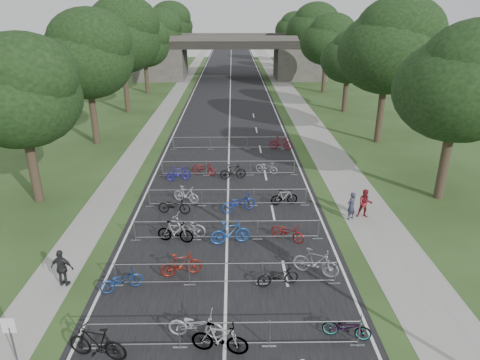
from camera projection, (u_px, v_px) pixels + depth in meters
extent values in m
cube|color=black|center=(230.00, 95.00, 57.80)|extent=(11.00, 140.00, 0.01)
cube|color=gray|center=(289.00, 95.00, 57.92)|extent=(3.00, 140.00, 0.01)
cube|color=gray|center=(175.00, 95.00, 57.68)|extent=(2.00, 140.00, 0.01)
cube|color=silver|center=(230.00, 95.00, 57.80)|extent=(0.12, 140.00, 0.00)
cube|color=#403D39|center=(161.00, 63.00, 70.61)|extent=(8.00, 8.00, 5.00)
cube|color=#403D39|center=(300.00, 63.00, 70.97)|extent=(8.00, 8.00, 5.00)
cube|color=black|center=(230.00, 44.00, 69.64)|extent=(30.00, 8.00, 1.20)
cube|color=#403D39|center=(230.00, 39.00, 65.74)|extent=(30.00, 0.40, 0.90)
cube|color=#403D39|center=(230.00, 36.00, 72.79)|extent=(30.00, 0.40, 0.90)
cylinder|color=#4C4C51|center=(14.00, 345.00, 13.79)|extent=(0.06, 0.06, 1.50)
cube|color=white|center=(9.00, 326.00, 13.49)|extent=(0.45, 0.04, 0.55)
cylinder|color=#33261C|center=(33.00, 168.00, 25.28)|extent=(0.56, 0.56, 4.20)
ellipsoid|color=black|center=(20.00, 99.00, 23.75)|extent=(6.72, 6.72, 5.51)
sphere|color=black|center=(22.00, 75.00, 22.79)|extent=(5.38, 5.38, 5.38)
sphere|color=black|center=(18.00, 112.00, 24.52)|extent=(4.37, 4.37, 4.37)
cylinder|color=#33261C|center=(444.00, 163.00, 25.62)|extent=(0.56, 0.56, 4.48)
ellipsoid|color=black|center=(458.00, 90.00, 23.98)|extent=(7.17, 7.17, 5.88)
sphere|color=black|center=(479.00, 65.00, 22.99)|extent=(5.73, 5.73, 5.73)
sphere|color=black|center=(442.00, 104.00, 24.77)|extent=(4.66, 4.66, 4.66)
cylinder|color=#33261C|center=(94.00, 116.00, 36.32)|extent=(0.56, 0.56, 4.72)
ellipsoid|color=black|center=(87.00, 60.00, 34.60)|extent=(7.56, 7.56, 6.20)
sphere|color=black|center=(90.00, 41.00, 33.58)|extent=(6.05, 6.05, 6.05)
sphere|color=black|center=(84.00, 71.00, 35.40)|extent=(4.91, 4.91, 4.91)
cylinder|color=#33261C|center=(380.00, 113.00, 36.64)|extent=(0.56, 0.56, 5.11)
ellipsoid|color=black|center=(388.00, 52.00, 34.77)|extent=(8.18, 8.18, 6.70)
sphere|color=black|center=(400.00, 31.00, 33.71)|extent=(6.54, 6.54, 6.54)
sphere|color=black|center=(378.00, 65.00, 35.61)|extent=(5.31, 5.31, 5.31)
cylinder|color=#33261C|center=(126.00, 89.00, 47.36)|extent=(0.56, 0.56, 5.25)
ellipsoid|color=black|center=(121.00, 40.00, 45.44)|extent=(8.40, 8.40, 6.89)
sphere|color=black|center=(124.00, 23.00, 44.37)|extent=(6.72, 6.72, 6.72)
sphere|color=black|center=(119.00, 50.00, 46.29)|extent=(5.46, 5.46, 5.46)
cylinder|color=#33261C|center=(345.00, 94.00, 48.01)|extent=(0.56, 0.56, 3.85)
ellipsoid|color=black|center=(348.00, 60.00, 46.60)|extent=(6.16, 6.16, 5.05)
sphere|color=black|center=(356.00, 48.00, 45.69)|extent=(4.93, 4.93, 4.93)
sphere|color=black|center=(342.00, 66.00, 47.35)|extent=(4.00, 4.00, 4.00)
cylinder|color=#33261C|center=(147.00, 77.00, 58.69)|extent=(0.56, 0.56, 4.20)
ellipsoid|color=black|center=(144.00, 46.00, 57.16)|extent=(6.72, 6.72, 5.51)
sphere|color=black|center=(147.00, 36.00, 56.21)|extent=(5.38, 5.38, 5.38)
sphere|color=black|center=(142.00, 52.00, 57.93)|extent=(4.37, 4.37, 4.37)
cylinder|color=#33261C|center=(324.00, 76.00, 59.03)|extent=(0.56, 0.56, 4.48)
ellipsoid|color=black|center=(327.00, 43.00, 57.39)|extent=(7.17, 7.17, 5.88)
sphere|color=black|center=(333.00, 32.00, 56.41)|extent=(5.73, 5.73, 5.73)
sphere|color=black|center=(322.00, 49.00, 58.18)|extent=(4.66, 4.66, 4.66)
cylinder|color=#33261C|center=(160.00, 65.00, 69.73)|extent=(0.56, 0.56, 4.72)
ellipsoid|color=black|center=(158.00, 35.00, 68.01)|extent=(7.56, 7.56, 6.20)
sphere|color=black|center=(161.00, 25.00, 66.99)|extent=(6.05, 6.05, 6.05)
sphere|color=black|center=(156.00, 41.00, 68.82)|extent=(4.91, 4.91, 4.91)
cylinder|color=#33261C|center=(310.00, 63.00, 70.05)|extent=(0.56, 0.56, 5.11)
ellipsoid|color=black|center=(312.00, 31.00, 68.18)|extent=(8.18, 8.18, 6.70)
sphere|color=black|center=(317.00, 20.00, 67.12)|extent=(6.54, 6.54, 6.54)
sphere|color=black|center=(308.00, 38.00, 69.02)|extent=(5.31, 5.31, 5.31)
cylinder|color=#33261C|center=(170.00, 56.00, 80.77)|extent=(0.56, 0.56, 5.25)
ellipsoid|color=black|center=(168.00, 27.00, 78.86)|extent=(8.40, 8.40, 6.89)
sphere|color=black|center=(171.00, 17.00, 77.78)|extent=(6.72, 6.72, 6.72)
sphere|color=black|center=(166.00, 33.00, 79.70)|extent=(5.46, 5.46, 5.46)
cylinder|color=#33261C|center=(299.00, 59.00, 81.42)|extent=(0.56, 0.56, 3.85)
ellipsoid|color=black|center=(300.00, 39.00, 80.02)|extent=(6.16, 6.16, 5.05)
sphere|color=black|center=(304.00, 32.00, 79.10)|extent=(4.93, 4.93, 4.93)
sphere|color=black|center=(297.00, 43.00, 80.76)|extent=(4.00, 4.00, 4.00)
cylinder|color=#33261C|center=(178.00, 53.00, 92.10)|extent=(0.56, 0.56, 4.20)
ellipsoid|color=black|center=(177.00, 33.00, 90.57)|extent=(6.72, 6.72, 5.51)
sphere|color=black|center=(179.00, 26.00, 89.62)|extent=(5.38, 5.38, 5.38)
sphere|color=black|center=(175.00, 37.00, 91.34)|extent=(4.37, 4.37, 4.37)
cylinder|color=#33261C|center=(291.00, 52.00, 92.44)|extent=(0.56, 0.56, 4.48)
ellipsoid|color=black|center=(292.00, 30.00, 90.81)|extent=(7.17, 7.17, 5.88)
sphere|color=black|center=(295.00, 23.00, 89.82)|extent=(5.73, 5.73, 5.73)
sphere|color=black|center=(289.00, 35.00, 91.59)|extent=(4.66, 4.66, 4.66)
cylinder|color=#929499|center=(224.00, 323.00, 14.34)|extent=(9.20, 0.04, 0.04)
cylinder|color=#929499|center=(225.00, 343.00, 14.67)|extent=(9.20, 0.04, 0.04)
cylinder|color=#929499|center=(89.00, 336.00, 14.46)|extent=(0.05, 0.05, 1.10)
cube|color=#929499|center=(91.00, 349.00, 14.66)|extent=(0.50, 0.08, 0.03)
cylinder|color=#929499|center=(179.00, 335.00, 14.51)|extent=(0.05, 0.05, 1.10)
cube|color=#929499|center=(180.00, 348.00, 14.70)|extent=(0.50, 0.08, 0.03)
cylinder|color=#929499|center=(269.00, 334.00, 14.55)|extent=(0.05, 0.05, 1.10)
cube|color=#929499|center=(269.00, 346.00, 14.75)|extent=(0.50, 0.08, 0.03)
cylinder|color=#929499|center=(359.00, 333.00, 14.60)|extent=(0.05, 0.05, 1.10)
cube|color=#929499|center=(357.00, 345.00, 14.80)|extent=(0.50, 0.08, 0.03)
cylinder|color=#929499|center=(226.00, 264.00, 17.69)|extent=(9.20, 0.04, 0.04)
cylinder|color=#929499|center=(226.00, 281.00, 18.01)|extent=(9.20, 0.04, 0.04)
cylinder|color=#929499|center=(116.00, 275.00, 17.80)|extent=(0.05, 0.05, 1.10)
cube|color=#929499|center=(117.00, 286.00, 18.00)|extent=(0.50, 0.08, 0.03)
cylinder|color=#929499|center=(189.00, 274.00, 17.85)|extent=(0.05, 0.05, 1.10)
cube|color=#929499|center=(190.00, 285.00, 18.05)|extent=(0.50, 0.08, 0.03)
cylinder|color=#929499|center=(262.00, 273.00, 17.90)|extent=(0.05, 0.05, 1.10)
cube|color=#929499|center=(262.00, 284.00, 18.09)|extent=(0.50, 0.08, 0.03)
cylinder|color=#929499|center=(335.00, 273.00, 17.94)|extent=(0.05, 0.05, 1.10)
cube|color=#929499|center=(334.00, 283.00, 18.14)|extent=(0.50, 0.08, 0.03)
cylinder|color=#929499|center=(227.00, 221.00, 21.21)|extent=(9.20, 0.04, 0.04)
cylinder|color=#929499|center=(227.00, 237.00, 21.54)|extent=(9.20, 0.04, 0.04)
cylinder|color=#929499|center=(135.00, 231.00, 21.33)|extent=(0.05, 0.05, 1.10)
cube|color=#929499|center=(136.00, 240.00, 21.52)|extent=(0.50, 0.08, 0.03)
cylinder|color=#929499|center=(196.00, 230.00, 21.37)|extent=(0.05, 0.05, 1.10)
cube|color=#929499|center=(197.00, 240.00, 21.57)|extent=(0.50, 0.08, 0.03)
cylinder|color=#929499|center=(257.00, 230.00, 21.42)|extent=(0.05, 0.05, 1.10)
cube|color=#929499|center=(257.00, 239.00, 21.62)|extent=(0.50, 0.08, 0.03)
cylinder|color=#929499|center=(318.00, 229.00, 21.47)|extent=(0.05, 0.05, 1.10)
cube|color=#929499|center=(318.00, 239.00, 21.67)|extent=(0.50, 0.08, 0.03)
cylinder|color=#929499|center=(228.00, 190.00, 24.92)|extent=(9.20, 0.04, 0.04)
cylinder|color=#929499|center=(228.00, 203.00, 25.25)|extent=(9.20, 0.04, 0.04)
cylinder|color=#929499|center=(149.00, 198.00, 25.04)|extent=(0.05, 0.05, 1.10)
cube|color=#929499|center=(150.00, 206.00, 25.24)|extent=(0.50, 0.08, 0.03)
cylinder|color=#929499|center=(202.00, 198.00, 25.09)|extent=(0.05, 0.05, 1.10)
cube|color=#929499|center=(202.00, 206.00, 25.29)|extent=(0.50, 0.08, 0.03)
cylinder|color=#929499|center=(254.00, 197.00, 25.13)|extent=(0.05, 0.05, 1.10)
cube|color=#929499|center=(254.00, 206.00, 25.33)|extent=(0.50, 0.08, 0.03)
cylinder|color=#929499|center=(306.00, 197.00, 25.18)|extent=(0.05, 0.05, 1.10)
cube|color=#929499|center=(305.00, 205.00, 25.38)|extent=(0.50, 0.08, 0.03)
cylinder|color=#929499|center=(228.00, 161.00, 29.56)|extent=(9.20, 0.04, 0.04)
cylinder|color=#929499|center=(228.00, 173.00, 29.89)|extent=(9.20, 0.04, 0.04)
cylinder|color=#929499|center=(162.00, 168.00, 29.68)|extent=(0.05, 0.05, 1.10)
cube|color=#929499|center=(163.00, 176.00, 29.88)|extent=(0.50, 0.08, 0.03)
cylinder|color=#929499|center=(206.00, 168.00, 29.73)|extent=(0.05, 0.05, 1.10)
cube|color=#929499|center=(207.00, 175.00, 29.93)|extent=(0.50, 0.08, 0.03)
cylinder|color=#929499|center=(250.00, 168.00, 29.78)|extent=(0.05, 0.05, 1.10)
cube|color=#929499|center=(250.00, 175.00, 29.97)|extent=(0.50, 0.08, 0.03)
cylinder|color=#929499|center=(294.00, 168.00, 29.82)|extent=(0.05, 0.05, 1.10)
cube|color=#929499|center=(294.00, 175.00, 30.02)|extent=(0.50, 0.08, 0.03)
cylinder|color=#929499|center=(229.00, 137.00, 35.13)|extent=(9.20, 0.04, 0.04)
cylinder|color=#929499|center=(229.00, 147.00, 35.46)|extent=(9.20, 0.04, 0.04)
cylinder|color=#929499|center=(173.00, 143.00, 35.25)|extent=(0.05, 0.05, 1.10)
cube|color=#929499|center=(174.00, 149.00, 35.45)|extent=(0.50, 0.08, 0.03)
cylinder|color=#929499|center=(210.00, 143.00, 35.30)|extent=(0.05, 0.05, 1.10)
cube|color=#929499|center=(211.00, 149.00, 35.49)|extent=(0.50, 0.08, 0.03)
cylinder|color=#929499|center=(247.00, 143.00, 35.34)|extent=(0.05, 0.05, 1.10)
cube|color=#929499|center=(247.00, 149.00, 35.54)|extent=(0.50, 0.08, 0.03)
cylinder|color=#929499|center=(284.00, 143.00, 35.39)|extent=(0.05, 0.05, 1.10)
cube|color=#929499|center=(284.00, 149.00, 35.59)|extent=(0.50, 0.08, 0.03)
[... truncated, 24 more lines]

